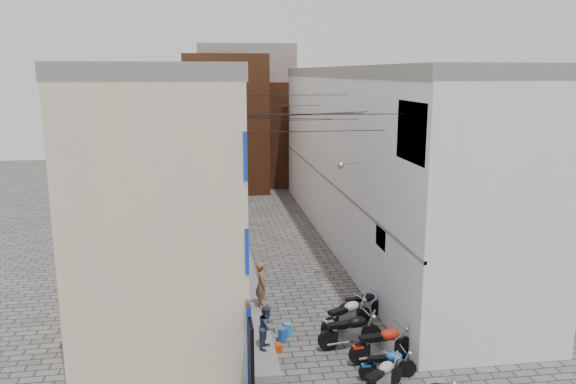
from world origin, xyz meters
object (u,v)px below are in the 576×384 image
water_jug_far (288,330)px  motorcycle_d (383,342)px  motorcycle_c (388,363)px  motorcycle_f (347,314)px  motorcycle_g (363,303)px  person_a (261,284)px  red_crate (276,348)px  motorcycle_b (382,377)px  motorcycle_e (350,329)px  person_b (267,327)px  water_jug_near (283,335)px

water_jug_far → motorcycle_d: bearing=-38.4°
motorcycle_c → motorcycle_f: bearing=-171.9°
motorcycle_f → motorcycle_g: (0.85, 0.99, -0.08)m
motorcycle_d → person_a: size_ratio=1.27×
motorcycle_g → red_crate: (-3.45, -2.08, -0.43)m
motorcycle_d → water_jug_far: motorcycle_d is taller
person_a → motorcycle_b: bearing=-159.9°
motorcycle_c → water_jug_far: motorcycle_c is taller
motorcycle_f → red_crate: 2.86m
motorcycle_d → red_crate: bearing=-116.8°
motorcycle_e → person_a: (-2.57, 3.08, 0.48)m
motorcycle_b → person_b: size_ratio=1.40×
motorcycle_c → person_b: (-3.31, 1.92, 0.45)m
motorcycle_f → water_jug_near: (-2.28, -0.47, -0.39)m
motorcycle_d → motorcycle_g: bearing=167.2°
motorcycle_d → person_b: size_ratio=1.57×
water_jug_near → water_jug_far: bearing=57.5°
person_b → water_jug_far: bearing=-15.2°
water_jug_near → red_crate: water_jug_near is taller
motorcycle_c → person_b: size_ratio=1.24×
person_b → water_jug_far: 1.59m
motorcycle_b → motorcycle_e: 2.84m
motorcycle_b → motorcycle_g: (0.88, 4.99, -0.02)m
motorcycle_c → motorcycle_g: bearing=174.7°
water_jug_far → red_crate: water_jug_far is taller
motorcycle_g → red_crate: 4.05m
person_b → motorcycle_f: bearing=-45.6°
motorcycle_c → motorcycle_f: size_ratio=0.80×
motorcycle_g → water_jug_far: 3.12m
person_a → water_jug_far: bearing=-165.5°
motorcycle_b → motorcycle_c: size_ratio=1.13×
motorcycle_e → motorcycle_g: bearing=146.5°
person_a → person_b: bearing=172.9°
motorcycle_d → motorcycle_f: 2.26m
motorcycle_c → motorcycle_d: size_ratio=0.79×
motorcycle_b → motorcycle_g: bearing=131.7°
motorcycle_c → motorcycle_g: size_ratio=0.91×
motorcycle_g → water_jug_near: bearing=-71.7°
motorcycle_g → person_b: 4.38m
motorcycle_e → motorcycle_d: bearing=28.8°
motorcycle_f → person_b: bearing=-93.4°
red_crate → person_b: bearing=-151.2°
motorcycle_c → motorcycle_e: motorcycle_e is taller
red_crate → water_jug_far: bearing=61.0°
water_jug_near → motorcycle_g: bearing=25.0°
motorcycle_e → water_jug_far: size_ratio=4.76×
water_jug_near → water_jug_far: water_jug_near is taller
motorcycle_e → motorcycle_g: (1.03, 2.15, -0.08)m
motorcycle_d → motorcycle_g: (0.27, 3.17, -0.08)m
water_jug_far → red_crate: 1.14m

